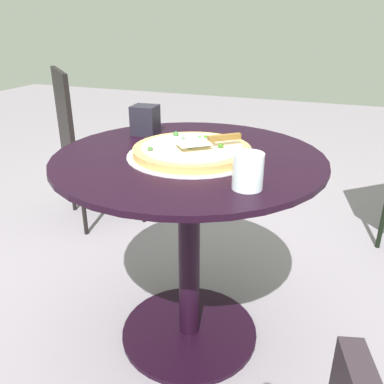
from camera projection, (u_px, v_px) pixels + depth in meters
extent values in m
plane|color=gray|center=(189.00, 332.00, 1.59)|extent=(10.00, 10.00, 0.00)
cylinder|color=black|center=(189.00, 157.00, 1.30)|extent=(0.87, 0.87, 0.02)
cylinder|color=black|center=(189.00, 252.00, 1.44)|extent=(0.08, 0.08, 0.70)
cylinder|color=black|center=(189.00, 330.00, 1.58)|extent=(0.52, 0.52, 0.02)
cylinder|color=silver|center=(192.00, 155.00, 1.28)|extent=(0.41, 0.41, 0.00)
cylinder|color=tan|center=(192.00, 151.00, 1.28)|extent=(0.38, 0.38, 0.02)
cylinder|color=beige|center=(192.00, 147.00, 1.27)|extent=(0.32, 0.32, 0.00)
sphere|color=#306C20|center=(213.00, 139.00, 1.33)|extent=(0.02, 0.02, 0.02)
sphere|color=#2D622F|center=(183.00, 139.00, 1.33)|extent=(0.01, 0.01, 0.01)
sphere|color=#37711D|center=(205.00, 137.00, 1.36)|extent=(0.01, 0.01, 0.01)
sphere|color=#29761D|center=(190.00, 147.00, 1.25)|extent=(0.01, 0.01, 0.01)
sphere|color=#2B622B|center=(200.00, 139.00, 1.33)|extent=(0.02, 0.02, 0.02)
sphere|color=#305F32|center=(176.00, 134.00, 1.38)|extent=(0.02, 0.02, 0.02)
sphere|color=#325F1C|center=(221.00, 146.00, 1.26)|extent=(0.02, 0.02, 0.02)
sphere|color=#3A5F32|center=(150.00, 149.00, 1.23)|extent=(0.02, 0.02, 0.02)
sphere|color=#F4EFC0|center=(211.00, 142.00, 1.30)|extent=(0.02, 0.02, 0.02)
cube|color=silver|center=(193.00, 143.00, 1.24)|extent=(0.13, 0.13, 0.00)
cube|color=brown|center=(224.00, 137.00, 1.27)|extent=(0.10, 0.08, 0.02)
cylinder|color=silver|center=(248.00, 171.00, 1.02)|extent=(0.08, 0.08, 0.09)
cube|color=black|center=(145.00, 120.00, 1.50)|extent=(0.10, 0.09, 0.11)
cube|color=black|center=(103.00, 151.00, 2.36)|extent=(0.58, 0.58, 0.03)
cube|color=black|center=(64.00, 113.00, 2.18)|extent=(0.31, 0.30, 0.45)
cylinder|color=black|center=(125.00, 172.00, 2.66)|extent=(0.02, 0.02, 0.41)
cylinder|color=black|center=(143.00, 191.00, 2.37)|extent=(0.02, 0.02, 0.41)
cylinder|color=black|center=(71.00, 180.00, 2.52)|extent=(0.02, 0.02, 0.41)
cylinder|color=black|center=(83.00, 201.00, 2.23)|extent=(0.02, 0.02, 0.41)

